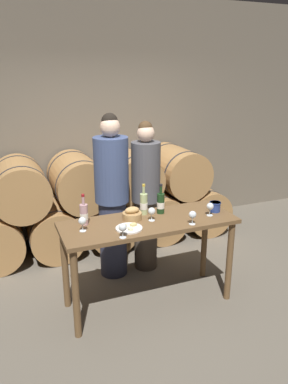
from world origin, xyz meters
The scene contains 17 objects.
ground_plane centered at (0.00, 0.00, 0.00)m, with size 10.00×10.00×0.00m, color #665E51.
stone_wall_back centered at (0.00, 2.07, 1.60)m, with size 10.00×0.12×3.20m.
barrel_stack centered at (0.00, 1.50, 0.58)m, with size 3.47×0.90×1.25m.
tasting_table centered at (0.00, 0.00, 0.76)m, with size 1.68×0.61×0.89m.
person_left centered at (-0.15, 0.68, 0.94)m, with size 0.37×0.37×1.84m.
person_right centered at (0.25, 0.68, 0.89)m, with size 0.32×0.32×1.74m.
wine_bottle_red centered at (0.19, 0.14, 1.00)m, with size 0.08×0.08×0.30m.
wine_bottle_white centered at (0.02, 0.18, 1.00)m, with size 0.08×0.08×0.31m.
wine_bottle_rose centered at (-0.59, 0.14, 0.99)m, with size 0.08×0.08×0.29m.
blue_crock centered at (0.71, -0.02, 0.95)m, with size 0.11×0.11×0.10m.
bread_basket centered at (-0.13, 0.10, 0.94)m, with size 0.19×0.19×0.12m.
cheese_plate centered at (-0.24, -0.11, 0.90)m, with size 0.24×0.24×0.04m.
wine_glass_far_left centered at (-0.64, 0.00, 0.99)m, with size 0.07×0.07×0.13m.
wine_glass_left centered at (-0.35, -0.26, 0.99)m, with size 0.07×0.07×0.13m.
wine_glass_center centered at (0.03, -0.01, 0.99)m, with size 0.07×0.07×0.13m.
wine_glass_right centered at (0.34, -0.23, 0.99)m, with size 0.07×0.07×0.13m.
wine_glass_far_right centered at (0.61, -0.10, 0.99)m, with size 0.07×0.07×0.13m.
Camera 1 is at (-1.27, -3.03, 2.26)m, focal length 35.00 mm.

